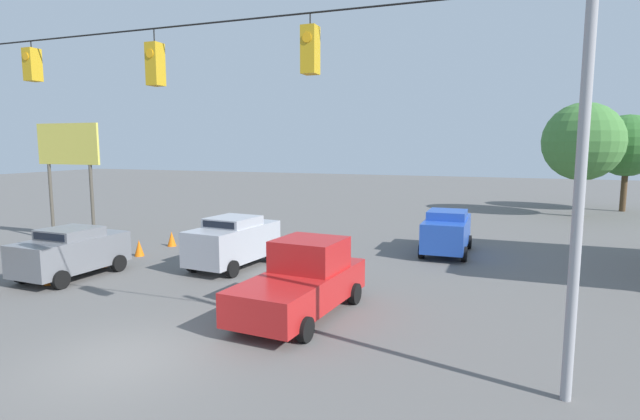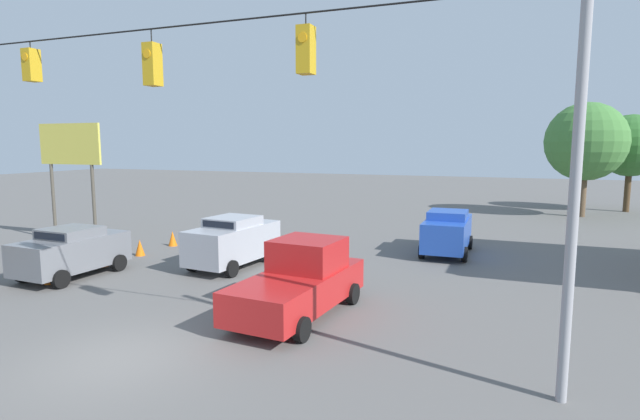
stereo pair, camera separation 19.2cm
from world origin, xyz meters
TOP-DOWN VIEW (x-y plane):
  - ground_plane at (0.00, 0.00)m, footprint 140.00×140.00m
  - overhead_signal_span at (-0.06, -1.61)m, footprint 18.70×0.38m
  - pickup_truck_red_crossing_near at (-2.65, -4.33)m, footprint 2.56×5.24m
  - sedan_grey_parked_shoulder at (6.86, -5.05)m, footprint 2.24×4.04m
  - sedan_silver_withflow_mid at (2.08, -8.51)m, footprint 2.39×4.32m
  - sedan_blue_oncoming_far at (-5.56, -14.06)m, footprint 2.00×4.24m
  - traffic_cone_nearest at (6.81, -4.03)m, footprint 0.42×0.42m
  - traffic_cone_second at (6.98, -6.59)m, footprint 0.42×0.42m
  - traffic_cone_third at (6.96, -8.73)m, footprint 0.42×0.42m
  - traffic_cone_fourth at (6.98, -11.01)m, footprint 0.42×0.42m
  - traffic_cone_fifth at (7.02, -13.65)m, footprint 0.42×0.42m
  - traffic_cone_farthest at (7.02, -16.02)m, footprint 0.42×0.42m
  - roadside_billboard at (12.24, -10.14)m, footprint 3.83×0.16m
  - tree_horizon_left at (-15.89, -33.14)m, footprint 4.43×4.43m
  - tree_horizon_right at (-12.55, -29.15)m, footprint 5.19×5.19m

SIDE VIEW (x-z plane):
  - ground_plane at x=0.00m, z-range 0.00..0.00m
  - traffic_cone_nearest at x=6.81m, z-range 0.00..0.71m
  - traffic_cone_second at x=6.98m, z-range 0.00..0.71m
  - traffic_cone_third at x=6.96m, z-range 0.00..0.71m
  - traffic_cone_fourth at x=6.98m, z-range 0.00..0.71m
  - traffic_cone_fifth at x=7.02m, z-range 0.00..0.71m
  - traffic_cone_farthest at x=7.02m, z-range 0.00..0.71m
  - sedan_grey_parked_shoulder at x=6.86m, z-range 0.04..1.87m
  - pickup_truck_red_crossing_near at x=-2.65m, z-range -0.08..2.04m
  - sedan_blue_oncoming_far at x=-5.56m, z-range 0.04..1.98m
  - sedan_silver_withflow_mid at x=2.08m, z-range 0.04..2.05m
  - roadside_billboard at x=12.24m, z-range 1.42..7.30m
  - tree_horizon_left at x=-15.89m, z-range 1.26..8.25m
  - tree_horizon_right at x=-12.55m, z-range 1.20..8.84m
  - overhead_signal_span at x=-0.06m, z-range 0.93..9.38m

